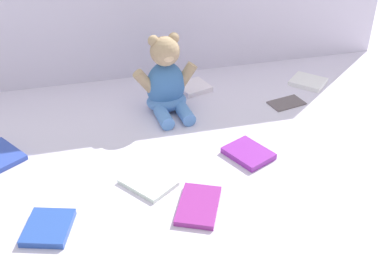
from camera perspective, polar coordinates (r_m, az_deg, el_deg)
name	(u,v)px	position (r m, az deg, el deg)	size (l,w,h in m)	color
ground_plane	(184,139)	(1.36, -0.90, -1.34)	(3.20, 3.20, 0.00)	silver
teddy_bear	(166,83)	(1.46, -3.00, 5.21)	(0.20, 0.18, 0.24)	#3F72B2
book_case_0	(148,182)	(1.20, -5.10, -6.28)	(0.09, 0.12, 0.01)	white
book_case_1	(286,102)	(1.56, 10.91, 2.93)	(0.07, 0.11, 0.01)	#5E5253
book_case_2	(248,153)	(1.30, 6.56, -2.94)	(0.09, 0.12, 0.02)	purple
book_case_4	(194,87)	(1.61, 0.18, 4.77)	(0.09, 0.09, 0.02)	white
book_case_5	(199,206)	(1.13, 0.76, -8.99)	(0.09, 0.14, 0.01)	#972E8D
book_case_6	(48,227)	(1.12, -16.36, -11.02)	(0.10, 0.11, 0.02)	#2A4FAD
book_case_7	(308,82)	(1.69, 13.32, 5.24)	(0.10, 0.11, 0.01)	white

